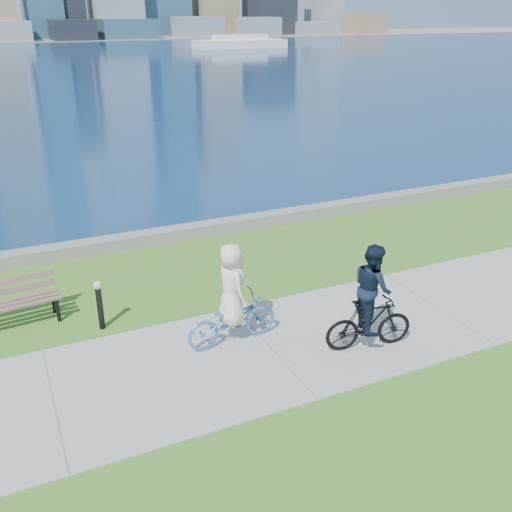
{
  "coord_description": "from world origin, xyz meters",
  "views": [
    {
      "loc": [
        -4.18,
        -8.36,
        6.0
      ],
      "look_at": [
        0.56,
        1.88,
        1.1
      ],
      "focal_mm": 40.0,
      "sensor_mm": 36.0,
      "label": 1
    }
  ],
  "objects_px": {
    "park_bench": "(12,300)",
    "bollard_lamp": "(99,302)",
    "cyclist_woman": "(232,307)",
    "cyclist_man": "(371,306)"
  },
  "relations": [
    {
      "from": "park_bench",
      "to": "bollard_lamp",
      "type": "distance_m",
      "value": 1.82
    },
    {
      "from": "park_bench",
      "to": "cyclist_woman",
      "type": "xyz_separation_m",
      "value": [
        3.79,
        -2.52,
        0.21
      ]
    },
    {
      "from": "bollard_lamp",
      "to": "cyclist_woman",
      "type": "relative_size",
      "value": 0.52
    },
    {
      "from": "bollard_lamp",
      "to": "park_bench",
      "type": "bearing_deg",
      "value": 150.56
    },
    {
      "from": "cyclist_woman",
      "to": "bollard_lamp",
      "type": "bearing_deg",
      "value": 49.89
    },
    {
      "from": "cyclist_woman",
      "to": "cyclist_man",
      "type": "relative_size",
      "value": 0.97
    },
    {
      "from": "bollard_lamp",
      "to": "cyclist_woman",
      "type": "bearing_deg",
      "value": -36.37
    },
    {
      "from": "bollard_lamp",
      "to": "cyclist_woman",
      "type": "xyz_separation_m",
      "value": [
        2.21,
        -1.62,
        0.18
      ]
    },
    {
      "from": "park_bench",
      "to": "bollard_lamp",
      "type": "xyz_separation_m",
      "value": [
        1.59,
        -0.9,
        0.03
      ]
    },
    {
      "from": "park_bench",
      "to": "cyclist_man",
      "type": "bearing_deg",
      "value": -37.81
    }
  ]
}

